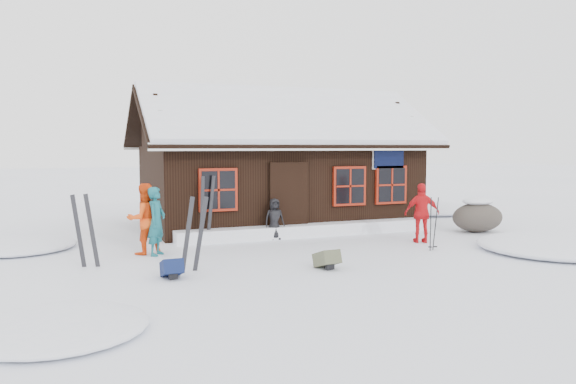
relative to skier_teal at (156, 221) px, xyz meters
name	(u,v)px	position (x,y,z in m)	size (l,w,h in m)	color
ground	(292,254)	(2.93, -0.98, -0.79)	(120.00, 120.00, 0.00)	white
mountain_hut	(276,175)	(4.44, 4.00, 0.79)	(8.90, 6.09, 4.42)	black
snow_drift	(311,230)	(4.43, 1.27, -0.61)	(7.60, 0.60, 0.35)	white
snow_mounds	(322,238)	(4.59, 0.89, -0.79)	(20.60, 13.20, 0.48)	white
skier_teal	(156,221)	(0.00, 0.00, 0.00)	(0.57, 0.38, 1.57)	#155B64
skier_orange_left	(144,219)	(-0.25, 0.24, 0.04)	(0.80, 0.62, 1.64)	#EE4810
skier_orange_right	(422,213)	(6.64, -0.82, -0.01)	(0.91, 0.38, 1.55)	red
skier_crouched	(274,219)	(3.29, 1.11, -0.23)	(0.54, 0.35, 1.10)	black
boulder	(477,216)	(9.26, 0.14, -0.33)	(1.54, 1.16, 0.90)	#4D463E
ski_pair_left	(194,235)	(0.44, -1.96, -0.06)	(0.58, 0.18, 1.55)	black
ski_pair_mid	(85,232)	(-1.56, -0.76, -0.05)	(0.55, 0.14, 1.57)	black
ski_pair_right	(206,210)	(1.45, 1.22, 0.06)	(0.50, 0.29, 1.79)	black
ski_poles	(433,224)	(6.27, -1.81, -0.16)	(0.24, 0.12, 1.32)	black
backpack_blue	(172,271)	(-0.09, -2.40, -0.65)	(0.38, 0.50, 0.27)	#0F1A43
backpack_olive	(327,262)	(2.99, -2.74, -0.64)	(0.39, 0.52, 0.28)	#4D5039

